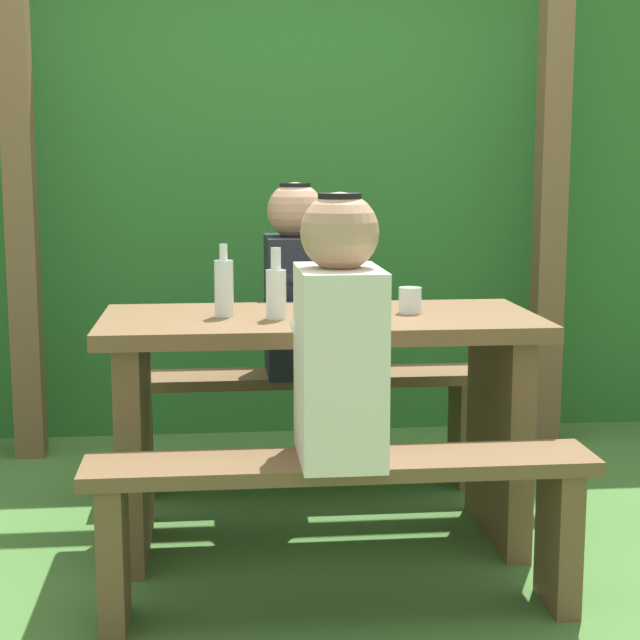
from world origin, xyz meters
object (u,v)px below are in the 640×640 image
at_px(person_white_shirt, 339,338).
at_px(person_black_coat, 296,286).
at_px(drinking_glass, 410,300).
at_px(bottle_right, 224,287).
at_px(bottle_left, 276,291).
at_px(bench_near, 341,504).
at_px(picnic_table, 320,390).
at_px(bench_far, 305,406).

relative_size(person_white_shirt, person_black_coat, 1.00).
relative_size(drinking_glass, bottle_right, 0.37).
distance_m(person_white_shirt, drinking_glass, 0.65).
relative_size(drinking_glass, bottle_left, 0.38).
distance_m(bench_near, bottle_right, 0.84).
bearing_deg(bottle_right, bottle_left, -21.38).
bearing_deg(bottle_left, drinking_glass, 9.33).
relative_size(picnic_table, bottle_left, 6.24).
bearing_deg(bench_near, bottle_left, 105.97).
bearing_deg(picnic_table, bench_far, 90.00).
xyz_separation_m(bench_far, person_white_shirt, (-0.01, -1.12, 0.46)).
distance_m(picnic_table, person_white_shirt, 0.62).
distance_m(picnic_table, bottle_right, 0.46).
bearing_deg(bench_far, picnic_table, -90.00).
distance_m(drinking_glass, bottle_right, 0.61).
bearing_deg(drinking_glass, picnic_table, -177.24).
relative_size(person_white_shirt, drinking_glass, 8.47).
xyz_separation_m(person_white_shirt, bottle_right, (-0.30, 0.57, 0.07)).
distance_m(person_white_shirt, bottle_right, 0.64).
relative_size(bench_near, person_white_shirt, 1.95).
height_order(person_white_shirt, person_black_coat, same).
bearing_deg(bottle_right, person_white_shirt, -62.06).
xyz_separation_m(bench_far, bottle_right, (-0.31, -0.56, 0.53)).
distance_m(picnic_table, drinking_glass, 0.41).
bearing_deg(bench_near, bottle_right, 118.33).
xyz_separation_m(drinking_glass, bottle_right, (-0.60, -0.01, 0.05)).
relative_size(bench_near, bench_far, 1.00).
bearing_deg(drinking_glass, bench_far, 118.34).
bearing_deg(person_black_coat, bench_near, -88.27).
height_order(bottle_left, bottle_right, bottle_right).
xyz_separation_m(bench_near, bench_far, (0.00, 1.13, 0.00)).
bearing_deg(picnic_table, person_black_coat, 93.46).
distance_m(picnic_table, bench_near, 0.60).
distance_m(person_black_coat, bottle_left, 0.63).
relative_size(picnic_table, drinking_glass, 16.49).
distance_m(person_black_coat, drinking_glass, 0.64).
bearing_deg(person_white_shirt, picnic_table, 89.32).
height_order(picnic_table, bottle_right, bottle_right).
bearing_deg(bottle_left, picnic_table, 21.91).
relative_size(bench_far, person_black_coat, 1.95).
xyz_separation_m(picnic_table, bench_near, (0.00, -0.56, -0.19)).
xyz_separation_m(bench_near, bottle_right, (-0.31, 0.57, 0.53)).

